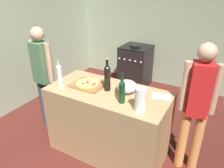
% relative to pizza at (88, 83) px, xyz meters
% --- Properties ---
extents(ground_plane, '(4.44, 3.79, 0.02)m').
position_rel_pizza_xyz_m(ground_plane, '(0.23, 0.83, -0.96)').
color(ground_plane, '#511E19').
extents(kitchen_wall_rear, '(4.44, 0.10, 2.60)m').
position_rel_pizza_xyz_m(kitchen_wall_rear, '(0.23, 2.47, 0.35)').
color(kitchen_wall_rear, '#99A889').
rests_on(kitchen_wall_rear, ground_plane).
extents(kitchen_wall_left, '(0.10, 3.79, 2.60)m').
position_rel_pizza_xyz_m(kitchen_wall_left, '(-1.75, 0.83, 0.35)').
color(kitchen_wall_left, '#99A889').
rests_on(kitchen_wall_left, ground_plane).
extents(counter, '(1.48, 0.71, 0.92)m').
position_rel_pizza_xyz_m(counter, '(0.30, -0.00, -0.49)').
color(counter, tan).
rests_on(counter, ground_plane).
extents(cutting_board, '(0.40, 0.32, 0.02)m').
position_rel_pizza_xyz_m(cutting_board, '(-0.00, 0.00, -0.02)').
color(cutting_board, olive).
rests_on(cutting_board, counter).
extents(pizza, '(0.31, 0.31, 0.03)m').
position_rel_pizza_xyz_m(pizza, '(0.00, 0.00, 0.00)').
color(pizza, tan).
rests_on(pizza, cutting_board).
extents(mixing_bowl, '(0.24, 0.24, 0.15)m').
position_rel_pizza_xyz_m(mixing_bowl, '(0.50, 0.08, 0.05)').
color(mixing_bowl, '#B2B2B7').
rests_on(mixing_bowl, counter).
extents(paper_towel_roll, '(0.11, 0.11, 0.26)m').
position_rel_pizza_xyz_m(paper_towel_roll, '(0.79, -0.21, 0.10)').
color(paper_towel_roll, white).
rests_on(paper_towel_roll, counter).
extents(wine_bottle_clear, '(0.07, 0.07, 0.34)m').
position_rel_pizza_xyz_m(wine_bottle_clear, '(0.56, -0.15, 0.11)').
color(wine_bottle_clear, '#143819').
rests_on(wine_bottle_clear, counter).
extents(wine_bottle_dark, '(0.07, 0.07, 0.34)m').
position_rel_pizza_xyz_m(wine_bottle_dark, '(-0.29, -0.18, 0.12)').
color(wine_bottle_dark, silver).
rests_on(wine_bottle_dark, counter).
extents(wine_bottle_amber, '(0.08, 0.08, 0.40)m').
position_rel_pizza_xyz_m(wine_bottle_amber, '(0.28, 0.02, 0.15)').
color(wine_bottle_amber, black).
rests_on(wine_bottle_amber, counter).
extents(recipe_sheet, '(0.24, 0.20, 0.00)m').
position_rel_pizza_xyz_m(recipe_sheet, '(0.90, 0.19, -0.03)').
color(recipe_sheet, white).
rests_on(recipe_sheet, counter).
extents(stove, '(0.59, 0.62, 0.91)m').
position_rel_pizza_xyz_m(stove, '(-0.23, 2.07, -0.51)').
color(stove, black).
rests_on(stove, ground_plane).
extents(person_in_stripes, '(0.38, 0.21, 1.57)m').
position_rel_pizza_xyz_m(person_in_stripes, '(-0.80, 0.03, -0.05)').
color(person_in_stripes, '#383D4C').
rests_on(person_in_stripes, ground_plane).
extents(person_in_red, '(0.37, 0.24, 1.58)m').
position_rel_pizza_xyz_m(person_in_red, '(1.28, 0.23, -0.04)').
color(person_in_red, '#D88C4C').
rests_on(person_in_red, ground_plane).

